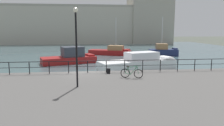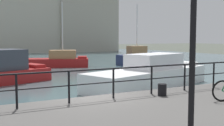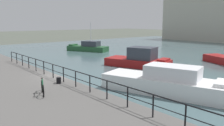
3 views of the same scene
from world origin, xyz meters
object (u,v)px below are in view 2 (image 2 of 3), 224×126
object	(u,v)px
moored_blue_motorboat	(151,75)
moored_small_launch	(139,58)
moored_harbor_tender	(54,61)
harbor_building	(10,22)
mooring_bollard	(162,90)

from	to	relation	value
moored_blue_motorboat	moored_small_launch	bearing A→B (deg)	41.26
moored_harbor_tender	moored_small_launch	world-z (taller)	moored_small_launch
harbor_building	moored_harbor_tender	bearing A→B (deg)	-91.43
harbor_building	moored_small_launch	size ratio (longest dim) A/B	8.24
harbor_building	moored_small_launch	xyz separation A→B (m)	(8.45, -37.01, -5.62)
moored_harbor_tender	moored_small_launch	distance (m)	9.62
moored_blue_motorboat	moored_harbor_tender	xyz separation A→B (m)	(-1.69, 15.31, -0.13)
harbor_building	mooring_bollard	bearing A→B (deg)	-93.46
moored_blue_motorboat	moored_harbor_tender	distance (m)	15.41
harbor_building	mooring_bollard	size ratio (longest dim) A/B	130.49
moored_small_launch	harbor_building	bearing A→B (deg)	108.93
moored_blue_motorboat	moored_harbor_tender	world-z (taller)	moored_harbor_tender
mooring_bollard	harbor_building	bearing A→B (deg)	86.54
moored_blue_motorboat	mooring_bollard	world-z (taller)	moored_blue_motorboat
moored_harbor_tender	moored_small_launch	xyz separation A→B (m)	(9.31, -2.40, 0.16)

